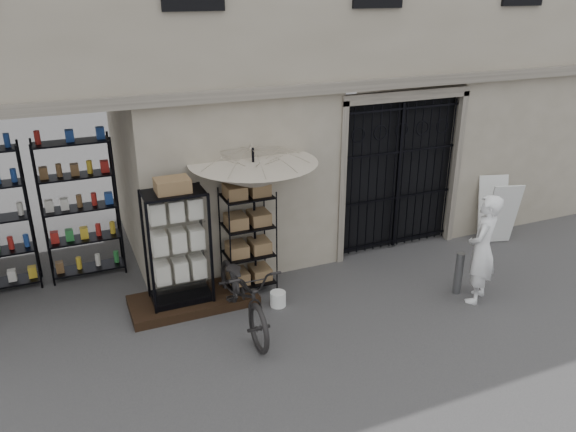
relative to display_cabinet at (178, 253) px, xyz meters
name	(u,v)px	position (x,y,z in m)	size (l,w,h in m)	color
ground	(371,321)	(2.58, -1.55, -0.97)	(80.00, 80.00, 0.00)	black
main_building	(273,2)	(2.58, 2.45, 3.53)	(14.00, 4.00, 9.00)	#9F9582
shop_recess	(37,211)	(-1.92, 1.25, 0.53)	(3.00, 1.70, 3.00)	black
shop_shelving	(36,215)	(-1.97, 1.75, 0.28)	(2.70, 0.50, 2.50)	black
iron_gate	(394,173)	(4.33, 0.73, 0.53)	(2.50, 0.21, 3.00)	black
step_platform	(193,300)	(0.18, 0.00, -0.89)	(2.00, 0.90, 0.15)	black
display_cabinet	(178,253)	(0.00, 0.00, 0.00)	(0.93, 0.61, 1.97)	black
wire_rack	(248,242)	(1.19, 0.13, -0.09)	(0.93, 0.81, 1.79)	black
market_umbrella	(253,168)	(1.33, 0.20, 1.14)	(1.86, 1.89, 2.93)	black
white_bucket	(278,299)	(1.43, -0.56, -0.84)	(0.25, 0.25, 0.24)	white
bicycle	(244,324)	(0.76, -0.86, -0.97)	(0.75, 1.13, 2.15)	black
steel_bollard	(459,273)	(4.35, -1.35, -0.60)	(0.13, 0.13, 0.73)	slate
shopkeeper	(475,299)	(4.50, -1.65, -0.97)	(0.67, 1.83, 0.44)	white
easel_sign	(497,211)	(6.37, 0.04, -0.31)	(0.77, 0.83, 1.27)	silver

